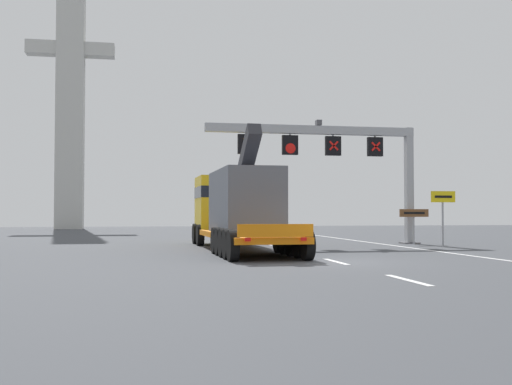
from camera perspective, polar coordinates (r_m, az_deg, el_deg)
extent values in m
plane|color=#424449|center=(21.56, 7.26, -6.43)|extent=(112.00, 112.00, 0.00)
cube|color=silver|center=(15.98, 14.02, -7.95)|extent=(0.20, 2.60, 0.01)
cube|color=silver|center=(21.49, 7.45, -6.42)|extent=(0.20, 2.60, 0.01)
cube|color=silver|center=(27.16, 3.61, -5.49)|extent=(0.20, 2.60, 0.01)
cube|color=silver|center=(32.92, 1.11, -4.86)|extent=(0.20, 2.60, 0.01)
cube|color=silver|center=(38.73, -0.64, -4.42)|extent=(0.20, 2.60, 0.01)
cube|color=silver|center=(44.56, -1.93, -4.09)|extent=(0.20, 2.60, 0.01)
cube|color=silver|center=(50.41, -2.92, -3.83)|extent=(0.20, 2.60, 0.01)
cube|color=silver|center=(56.27, -3.71, -3.63)|extent=(0.20, 2.60, 0.01)
cube|color=silver|center=(62.15, -4.34, -3.46)|extent=(0.20, 2.60, 0.01)
cube|color=silver|center=(68.03, -4.87, -3.32)|extent=(0.20, 2.60, 0.01)
cube|color=silver|center=(73.91, -5.31, -3.21)|extent=(0.20, 2.60, 0.01)
cube|color=silver|center=(79.80, -5.69, -3.11)|extent=(0.20, 2.60, 0.01)
cube|color=silver|center=(85.70, -6.01, -3.03)|extent=(0.20, 2.60, 0.01)
cube|color=silver|center=(34.92, 11.00, -4.66)|extent=(0.20, 63.00, 0.01)
cube|color=#9EA0A5|center=(34.83, 14.11, 0.63)|extent=(0.40, 0.40, 6.42)
cube|color=slate|center=(34.84, 14.15, -4.58)|extent=(0.90, 0.90, 0.08)
cube|color=#9EA0A5|center=(33.18, 5.22, 5.84)|extent=(11.55, 0.44, 0.44)
cube|color=#4C4C51|center=(33.34, 5.86, 6.50)|extent=(0.28, 0.40, 0.28)
cube|color=black|center=(34.22, 11.06, 4.21)|extent=(0.85, 0.24, 1.04)
cube|color=#9EA0A5|center=(34.28, 11.05, 5.16)|extent=(0.08, 0.08, 0.16)
cube|color=red|center=(34.10, 11.14, 4.23)|extent=(0.53, 0.02, 0.53)
cube|color=red|center=(34.10, 11.14, 4.23)|extent=(0.53, 0.02, 0.53)
cube|color=black|center=(33.42, 7.21, 4.34)|extent=(0.85, 0.24, 1.04)
cube|color=#9EA0A5|center=(33.48, 7.21, 5.31)|extent=(0.08, 0.08, 0.16)
cube|color=red|center=(33.29, 7.28, 4.36)|extent=(0.53, 0.02, 0.53)
cube|color=red|center=(33.29, 7.28, 4.36)|extent=(0.53, 0.02, 0.53)
cube|color=black|center=(32.77, 3.20, 4.45)|extent=(0.85, 0.24, 1.04)
cube|color=#9EA0A5|center=(32.84, 3.19, 5.44)|extent=(0.08, 0.08, 0.16)
cone|color=red|center=(32.63, 3.25, 4.15)|extent=(0.55, 0.02, 0.55)
cube|color=black|center=(32.30, -0.96, 4.54)|extent=(0.85, 0.24, 1.04)
cube|color=#9EA0A5|center=(32.37, -0.96, 5.55)|extent=(0.08, 0.08, 0.16)
cone|color=orange|center=(32.18, -0.92, 4.75)|extent=(0.31, 0.31, 0.37)
cube|color=orange|center=(26.00, -0.90, -4.05)|extent=(3.06, 10.47, 0.24)
cube|color=orange|center=(20.83, 1.85, -3.57)|extent=(2.66, 0.15, 0.44)
cylinder|color=black|center=(21.34, -2.18, -5.00)|extent=(0.35, 1.11, 1.10)
cylinder|color=black|center=(21.96, 4.81, -4.91)|extent=(0.35, 1.11, 1.10)
cylinder|color=black|center=(22.38, -2.63, -4.86)|extent=(0.35, 1.11, 1.10)
cylinder|color=black|center=(22.96, 4.06, -4.78)|extent=(0.35, 1.11, 1.10)
cylinder|color=black|center=(23.42, -3.04, -4.73)|extent=(0.35, 1.11, 1.10)
cylinder|color=black|center=(23.98, 3.37, -4.66)|extent=(0.35, 1.11, 1.10)
cylinder|color=black|center=(24.45, -3.42, -4.61)|extent=(0.35, 1.11, 1.10)
cylinder|color=black|center=(24.99, 2.74, -4.55)|extent=(0.35, 1.11, 1.10)
cylinder|color=black|center=(25.49, -3.77, -4.50)|extent=(0.35, 1.11, 1.10)
cylinder|color=black|center=(26.01, 2.15, -4.45)|extent=(0.35, 1.11, 1.10)
cube|color=gold|center=(32.98, -3.24, -1.21)|extent=(2.65, 3.26, 3.10)
cube|color=black|center=(33.00, -3.24, 0.00)|extent=(2.68, 3.28, 0.60)
cylinder|color=black|center=(33.71, -5.64, -3.86)|extent=(0.37, 1.11, 1.10)
cylinder|color=black|center=(34.08, -1.32, -3.84)|extent=(0.37, 1.11, 1.10)
cylinder|color=black|center=(31.72, -5.25, -3.98)|extent=(0.37, 1.11, 1.10)
cylinder|color=black|center=(32.12, -0.67, -3.96)|extent=(0.37, 1.11, 1.10)
cube|color=#565B66|center=(26.38, -1.07, -0.83)|extent=(2.52, 5.78, 2.70)
cube|color=#2D2D33|center=(25.65, -0.71, 3.57)|extent=(0.63, 2.96, 2.29)
cube|color=red|center=(20.59, -0.78, -4.42)|extent=(0.20, 0.06, 0.12)
cube|color=red|center=(21.06, 4.48, -4.36)|extent=(0.20, 0.06, 0.12)
cylinder|color=#9EA0A5|center=(31.73, 17.05, -2.39)|extent=(0.10, 0.10, 2.78)
cube|color=yellow|center=(31.69, 17.08, -0.38)|extent=(1.28, 0.06, 0.55)
cube|color=black|center=(31.65, 17.11, -0.38)|extent=(0.92, 0.01, 0.12)
cylinder|color=#9EA0A5|center=(34.10, 14.52, -3.11)|extent=(0.10, 0.10, 1.90)
cube|color=brown|center=(34.04, 14.55, -1.87)|extent=(1.65, 0.06, 0.42)
cube|color=black|center=(34.01, 14.58, -1.87)|extent=(1.19, 0.01, 0.12)
cube|color=#B7B7B2|center=(68.00, -16.94, 9.68)|extent=(2.80, 2.00, 30.52)
cube|color=#B7B7B2|center=(68.82, -16.91, 12.67)|extent=(9.00, 1.60, 1.40)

